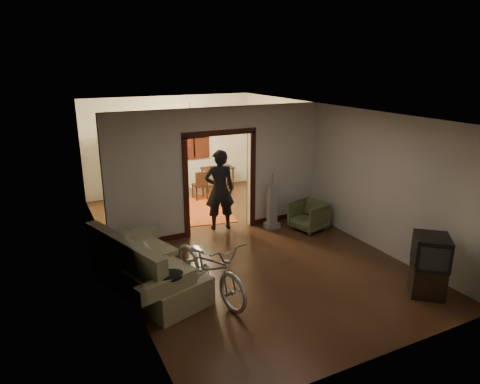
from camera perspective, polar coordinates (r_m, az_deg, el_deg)
floor at (r=9.30m, az=-0.83°, el=-6.60°), size 5.00×8.50×0.01m
ceiling at (r=8.57m, az=-0.91°, el=10.82°), size 5.00×8.50×0.01m
wall_back at (r=12.70m, az=-9.22°, el=6.26°), size 5.00×0.02×2.80m
wall_left at (r=8.12m, az=-16.99°, el=-0.40°), size 0.02×8.50×2.80m
wall_right at (r=10.13m, az=12.02°, el=3.37°), size 0.02×8.50×2.80m
partition_wall at (r=9.49m, az=-2.82°, el=2.82°), size 5.00×0.14×2.80m
door_casing at (r=9.57m, az=-2.80°, el=1.08°), size 1.74×0.20×2.32m
far_window at (r=12.86m, az=-6.21°, el=7.19°), size 0.98×0.06×1.28m
chandelier at (r=10.92m, az=-6.65°, el=9.67°), size 0.24×0.24×0.24m
light_switch at (r=9.92m, az=2.93°, el=2.55°), size 0.08×0.01×0.12m
sofa at (r=7.40m, az=-12.04°, el=-9.19°), size 1.63×2.40×1.01m
rolled_paper at (r=7.67m, az=-11.90°, el=-7.99°), size 0.11×0.88×0.11m
jacket at (r=6.54m, az=-9.62°, el=-10.99°), size 0.51×0.38×0.15m
bicycle at (r=7.11m, az=-4.10°, el=-9.87°), size 1.08×2.06×1.03m
armchair at (r=9.96m, az=9.14°, el=-3.15°), size 0.87×0.85×0.66m
tv_stand at (r=7.89m, az=23.68°, el=-10.62°), size 0.76×0.77×0.52m
crt_tv at (r=7.68m, az=24.14°, el=-7.21°), size 0.79×0.80×0.51m
vacuum at (r=9.88m, az=4.31°, el=-1.96°), size 0.38×0.34×1.04m
person at (r=9.70m, az=-2.74°, el=0.28°), size 0.76×0.58×1.87m
oriental_rug at (r=11.25m, az=-6.25°, el=-2.37°), size 2.18×2.63×0.02m
locker at (r=12.20m, az=-15.02°, el=3.09°), size 0.98×0.65×1.82m
globe at (r=12.00m, az=-15.40°, el=7.87°), size 0.26×0.26×0.26m
desk at (r=12.90m, az=-2.99°, el=1.78°), size 0.98×0.63×0.68m
desk_chair at (r=12.02m, az=-5.39°, el=0.93°), size 0.45×0.45×0.82m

